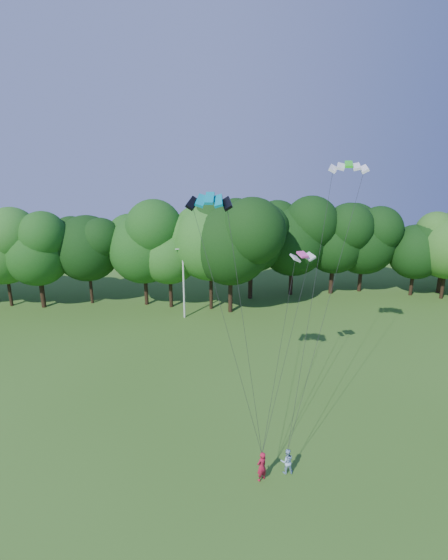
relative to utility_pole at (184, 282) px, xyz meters
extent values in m
cylinder|color=silver|center=(0.00, 0.00, -0.12)|extent=(0.20, 0.20, 7.98)
cube|color=silver|center=(0.00, 0.00, 3.67)|extent=(1.60, 0.09, 0.08)
imported|color=#B31732|center=(3.86, -25.02, -3.18)|extent=(0.81, 0.74, 1.85)
imported|color=#A4C8E4|center=(5.44, -24.60, -3.32)|extent=(0.78, 0.61, 1.58)
cube|color=#058EA0|center=(1.42, -19.98, 11.34)|extent=(2.65, 1.52, 0.62)
cube|color=#2CE021|center=(11.37, -15.30, 12.96)|extent=(2.82, 1.91, 0.46)
cube|color=#FF46B0|center=(8.49, -15.23, 6.65)|extent=(1.93, 1.27, 0.33)
cylinder|color=#2E2212|center=(5.25, 1.12, -1.63)|extent=(0.47, 0.47, 4.96)
ellipsoid|color=black|center=(5.25, 1.12, 4.90)|extent=(9.91, 9.91, 10.81)
cylinder|color=#311F13|center=(31.84, 2.76, -2.05)|extent=(0.45, 0.45, 4.12)
camera|label=1|loc=(-0.45, -45.11, 14.37)|focal=28.00mm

